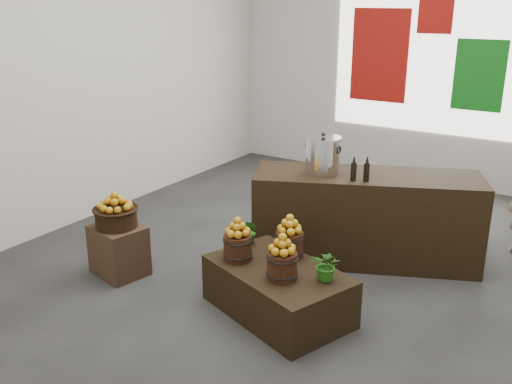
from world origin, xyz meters
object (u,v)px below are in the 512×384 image
Objects in this scene: crate at (119,250)px; display_table at (278,290)px; wicker_basket at (116,218)px; counter at (366,218)px; stock_pot_left at (323,156)px.

crate reaches higher than display_table.
crate is at bearing -153.52° from display_table.
display_table is (1.79, 0.21, -0.40)m from wicker_basket.
crate is 2.64m from counter.
stock_pot_left is (-0.45, -0.20, 0.67)m from counter.
display_table is at bearing 6.82° from crate.
stock_pot_left reaches higher than display_table.
wicker_basket is at bearing 0.00° from crate.
crate is 1.25× the size of wicker_basket.
wicker_basket is 2.24m from stock_pot_left.
wicker_basket reaches higher than display_table.
display_table is 3.53× the size of stock_pot_left.
crate is at bearing -135.86° from stock_pot_left.
display_table is 1.53m from counter.
display_table is at bearing -79.82° from stock_pot_left.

